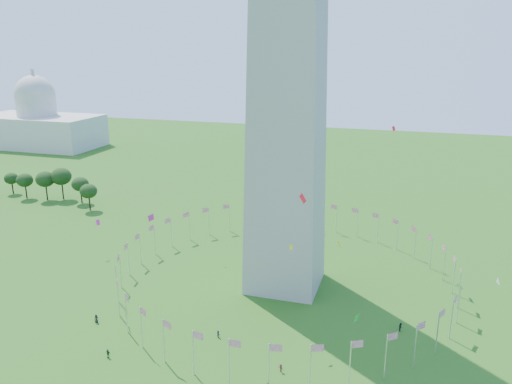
% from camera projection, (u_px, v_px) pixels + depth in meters
% --- Properties ---
extents(flag_ring, '(80.24, 80.24, 9.00)m').
position_uv_depth(flag_ring, '(285.00, 267.00, 122.43)').
color(flag_ring, silver).
rests_on(flag_ring, ground).
extents(capitol_building, '(70.00, 35.00, 46.00)m').
position_uv_depth(capitol_building, '(36.00, 107.00, 287.27)').
color(capitol_building, beige).
rests_on(capitol_building, ground).
extents(kites_aloft, '(117.38, 84.63, 37.29)m').
position_uv_depth(kites_aloft, '(335.00, 262.00, 88.63)').
color(kites_aloft, yellow).
rests_on(kites_aloft, ground).
extents(tree_line_west, '(54.87, 15.68, 12.01)m').
position_uv_depth(tree_line_west, '(43.00, 187.00, 189.52)').
color(tree_line_west, '#224517').
rests_on(tree_line_west, ground).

